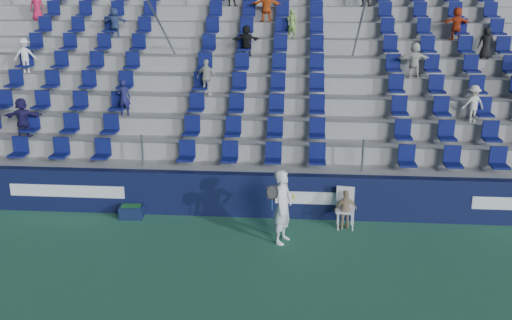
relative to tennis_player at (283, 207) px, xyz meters
The scene contains 7 objects.
ground 2.07m from the tennis_player, 120.58° to the right, with size 70.00×70.00×0.00m, color #2F6E4C.
sponsor_wall 1.84m from the tennis_player, 121.19° to the left, with size 24.00×0.32×1.20m.
grandstand 6.82m from the tennis_player, 98.10° to the left, with size 24.00×8.17×6.63m.
tennis_player is the anchor object (origin of this frame).
line_judge_chair 1.93m from the tennis_player, 33.97° to the left, with size 0.53×0.54×1.05m.
line_judge 1.86m from the tennis_player, 29.80° to the left, with size 0.61×0.25×1.04m, color tan.
ball_bin 4.32m from the tennis_player, 164.27° to the left, with size 0.65×0.46×0.35m.
Camera 1 is at (1.30, -11.12, 6.12)m, focal length 40.00 mm.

